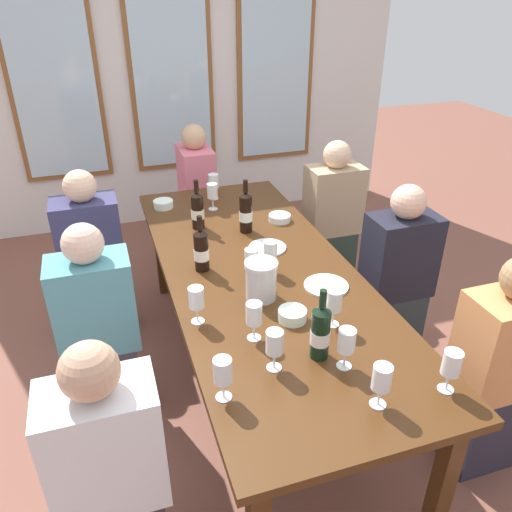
{
  "coord_description": "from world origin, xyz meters",
  "views": [
    {
      "loc": [
        -0.71,
        -2.11,
        2.06
      ],
      "look_at": [
        0.0,
        0.06,
        0.79
      ],
      "focal_mm": 35.33,
      "sensor_mm": 36.0,
      "label": 1
    }
  ],
  "objects": [
    {
      "name": "ground_plane",
      "position": [
        0.0,
        0.0,
        0.0
      ],
      "size": [
        12.0,
        12.0,
        0.0
      ],
      "primitive_type": "plane",
      "color": "brown"
    },
    {
      "name": "back_wall_with_windows",
      "position": [
        0.0,
        2.45,
        1.45
      ],
      "size": [
        4.15,
        0.1,
        2.9
      ],
      "color": "silver",
      "rests_on": "ground"
    },
    {
      "name": "dining_table",
      "position": [
        0.0,
        0.0,
        0.67
      ],
      "size": [
        0.95,
        2.43,
        0.74
      ],
      "color": "#492912",
      "rests_on": "ground"
    },
    {
      "name": "white_plate_0",
      "position": [
        0.12,
        0.21,
        0.74
      ],
      "size": [
        0.21,
        0.21,
        0.01
      ],
      "primitive_type": "cylinder",
      "color": "white",
      "rests_on": "dining_table"
    },
    {
      "name": "white_plate_1",
      "position": [
        0.26,
        -0.25,
        0.74
      ],
      "size": [
        0.22,
        0.22,
        0.01
      ],
      "primitive_type": "cylinder",
      "color": "white",
      "rests_on": "dining_table"
    },
    {
      "name": "metal_pitcher",
      "position": [
        -0.07,
        -0.24,
        0.84
      ],
      "size": [
        0.16,
        0.16,
        0.19
      ],
      "color": "silver",
      "rests_on": "dining_table"
    },
    {
      "name": "wine_bottle_0",
      "position": [
        -0.19,
        0.59,
        0.85
      ],
      "size": [
        0.08,
        0.08,
        0.3
      ],
      "color": "black",
      "rests_on": "dining_table"
    },
    {
      "name": "wine_bottle_1",
      "position": [
        0.01,
        -0.71,
        0.86
      ],
      "size": [
        0.08,
        0.08,
        0.31
      ],
      "color": "black",
      "rests_on": "dining_table"
    },
    {
      "name": "wine_bottle_2",
      "position": [
        0.07,
        0.46,
        0.86
      ],
      "size": [
        0.08,
        0.08,
        0.32
      ],
      "color": "black",
      "rests_on": "dining_table"
    },
    {
      "name": "wine_bottle_3",
      "position": [
        -0.28,
        0.1,
        0.85
      ],
      "size": [
        0.08,
        0.08,
        0.3
      ],
      "color": "black",
      "rests_on": "dining_table"
    },
    {
      "name": "tasting_bowl_0",
      "position": [
        -0.35,
        0.96,
        0.76
      ],
      "size": [
        0.13,
        0.13,
        0.05
      ],
      "primitive_type": "cylinder",
      "color": "white",
      "rests_on": "dining_table"
    },
    {
      "name": "tasting_bowl_1",
      "position": [
        0.0,
        -0.45,
        0.77
      ],
      "size": [
        0.13,
        0.13,
        0.05
      ],
      "primitive_type": "cylinder",
      "color": "white",
      "rests_on": "dining_table"
    },
    {
      "name": "tasting_bowl_2",
      "position": [
        0.31,
        0.53,
        0.76
      ],
      "size": [
        0.13,
        0.13,
        0.04
      ],
      "primitive_type": "cylinder",
      "color": "white",
      "rests_on": "dining_table"
    },
    {
      "name": "wine_glass_0",
      "position": [
        0.15,
        -0.54,
        0.86
      ],
      "size": [
        0.07,
        0.07,
        0.17
      ],
      "color": "white",
      "rests_on": "dining_table"
    },
    {
      "name": "wine_glass_1",
      "position": [
        -0.07,
        -0.08,
        0.86
      ],
      "size": [
        0.07,
        0.07,
        0.17
      ],
      "color": "white",
      "rests_on": "dining_table"
    },
    {
      "name": "wine_glass_2",
      "position": [
        -0.4,
        -0.33,
        0.86
      ],
      "size": [
        0.07,
        0.07,
        0.17
      ],
      "color": "white",
      "rests_on": "dining_table"
    },
    {
      "name": "wine_glass_3",
      "position": [
        0.38,
        -1.02,
        0.86
      ],
      "size": [
        0.07,
        0.07,
        0.17
      ],
      "color": "white",
      "rests_on": "dining_table"
    },
    {
      "name": "wine_glass_4",
      "position": [
        0.1,
        -1.01,
        0.86
      ],
      "size": [
        0.07,
        0.07,
        0.17
      ],
      "color": "white",
      "rests_on": "dining_table"
    },
    {
      "name": "wine_glass_5",
      "position": [
        0.04,
        -0.03,
        0.86
      ],
      "size": [
        0.07,
        0.07,
        0.17
      ],
      "color": "white",
      "rests_on": "dining_table"
    },
    {
      "name": "wine_glass_6",
      "position": [
        0.08,
        -0.79,
        0.86
      ],
      "size": [
        0.07,
        0.07,
        0.17
      ],
      "color": "white",
      "rests_on": "dining_table"
    },
    {
      "name": "wine_glass_7",
      "position": [
        -0.41,
        -0.81,
        0.86
      ],
      "size": [
        0.07,
        0.07,
        0.17
      ],
      "color": "white",
      "rests_on": "dining_table"
    },
    {
      "name": "wine_glass_8",
      "position": [
        -0.04,
        0.84,
        0.86
      ],
      "size": [
        0.07,
        0.07,
        0.17
      ],
      "color": "white",
      "rests_on": "dining_table"
    },
    {
      "name": "wine_glass_9",
      "position": [
        -0.2,
        -0.52,
        0.86
      ],
      "size": [
        0.07,
        0.07,
        0.17
      ],
      "color": "white",
      "rests_on": "dining_table"
    },
    {
      "name": "wine_glass_10",
      "position": [
        0.01,
        1.0,
        0.86
      ],
      "size": [
        0.07,
        0.07,
        0.17
      ],
      "color": "white",
      "rests_on": "dining_table"
    },
    {
      "name": "wine_glass_11",
      "position": [
        -0.18,
        -0.72,
        0.86
      ],
      "size": [
        0.07,
        0.07,
        0.17
      ],
      "color": "white",
      "rests_on": "dining_table"
    },
    {
      "name": "seated_person_0",
      "position": [
        -0.83,
        -0.85,
        0.53
      ],
      "size": [
        0.38,
        0.24,
        1.11
      ],
      "color": "#36232D",
      "rests_on": "ground"
    },
    {
      "name": "seated_person_1",
      "position": [
        0.83,
        -0.83,
        0.53
      ],
      "size": [
        0.38,
        0.24,
        1.11
      ],
      "color": "#2A2735",
      "rests_on": "ground"
    },
    {
      "name": "seated_person_2",
      "position": [
        -0.83,
        0.77,
        0.53
      ],
      "size": [
        0.38,
        0.24,
        1.11
      ],
      "color": "#2B2F37",
      "rests_on": "ground"
    },
    {
      "name": "seated_person_3",
      "position": [
        0.83,
        0.85,
        0.53
      ],
      "size": [
        0.38,
        0.24,
        1.11
      ],
      "color": "#2C3A32",
      "rests_on": "ground"
    },
    {
      "name": "seated_person_4",
      "position": [
        -0.83,
        0.03,
        0.53
      ],
      "size": [
        0.38,
        0.24,
        1.11
      ],
      "color": "#393641",
      "rests_on": "ground"
    },
    {
      "name": "seated_person_5",
      "position": [
        0.83,
        -0.01,
        0.53
      ],
      "size": [
        0.38,
        0.24,
        1.11
      ],
      "color": "#293337",
      "rests_on": "ground"
    },
    {
      "name": "seated_person_6",
      "position": [
        0.0,
        1.56,
        0.53
      ],
      "size": [
        0.24,
        0.38,
        1.11
      ],
      "color": "#2C2738",
      "rests_on": "ground"
    }
  ]
}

